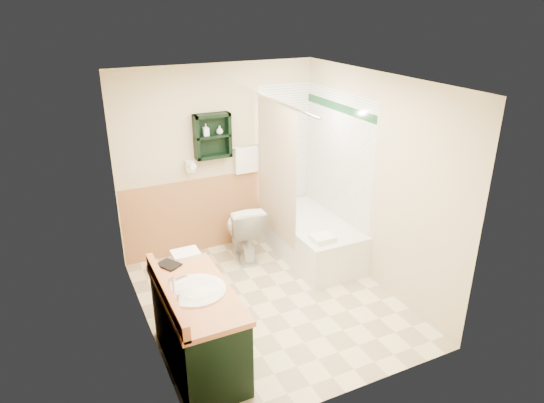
# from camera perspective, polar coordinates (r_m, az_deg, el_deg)

# --- Properties ---
(floor) EXTENTS (3.00, 3.00, 0.00)m
(floor) POSITION_cam_1_polar(r_m,az_deg,el_deg) (5.47, -0.27, -11.64)
(floor) COLOR beige
(floor) RESTS_ON ground
(back_wall) EXTENTS (2.60, 0.04, 2.40)m
(back_wall) POSITION_cam_1_polar(r_m,az_deg,el_deg) (6.22, -6.33, 4.90)
(back_wall) COLOR beige
(back_wall) RESTS_ON ground
(left_wall) EXTENTS (0.04, 3.00, 2.40)m
(left_wall) POSITION_cam_1_polar(r_m,az_deg,el_deg) (4.54, -15.54, -2.76)
(left_wall) COLOR beige
(left_wall) RESTS_ON ground
(right_wall) EXTENTS (0.04, 3.00, 2.40)m
(right_wall) POSITION_cam_1_polar(r_m,az_deg,el_deg) (5.55, 12.12, 2.31)
(right_wall) COLOR beige
(right_wall) RESTS_ON ground
(ceiling) EXTENTS (2.60, 3.00, 0.04)m
(ceiling) POSITION_cam_1_polar(r_m,az_deg,el_deg) (4.57, -0.32, 14.30)
(ceiling) COLOR white
(ceiling) RESTS_ON back_wall
(wainscot_left) EXTENTS (2.98, 2.98, 1.00)m
(wainscot_left) POSITION_cam_1_polar(r_m,az_deg,el_deg) (4.88, -14.26, -10.13)
(wainscot_left) COLOR tan
(wainscot_left) RESTS_ON left_wall
(wainscot_back) EXTENTS (2.58, 2.58, 1.00)m
(wainscot_back) POSITION_cam_1_polar(r_m,az_deg,el_deg) (6.44, -5.96, -1.13)
(wainscot_back) COLOR tan
(wainscot_back) RESTS_ON back_wall
(mirror_frame) EXTENTS (1.30, 1.30, 1.00)m
(mirror_frame) POSITION_cam_1_polar(r_m,az_deg,el_deg) (3.93, -13.71, -1.82)
(mirror_frame) COLOR brown
(mirror_frame) RESTS_ON left_wall
(mirror_glass) EXTENTS (1.20, 1.20, 0.90)m
(mirror_glass) POSITION_cam_1_polar(r_m,az_deg,el_deg) (3.93, -13.64, -1.80)
(mirror_glass) COLOR white
(mirror_glass) RESTS_ON left_wall
(tile_right) EXTENTS (1.50, 1.50, 2.10)m
(tile_right) POSITION_cam_1_polar(r_m,az_deg,el_deg) (6.15, 7.51, 3.16)
(tile_right) COLOR white
(tile_right) RESTS_ON right_wall
(tile_back) EXTENTS (0.95, 0.95, 2.10)m
(tile_back) POSITION_cam_1_polar(r_m,az_deg,el_deg) (6.62, 2.25, 4.76)
(tile_back) COLOR white
(tile_back) RESTS_ON back_wall
(tile_accent) EXTENTS (1.50, 1.50, 0.10)m
(tile_accent) POSITION_cam_1_polar(r_m,az_deg,el_deg) (5.92, 7.85, 10.92)
(tile_accent) COLOR #124021
(tile_accent) RESTS_ON right_wall
(wall_shelf) EXTENTS (0.45, 0.15, 0.55)m
(wall_shelf) POSITION_cam_1_polar(r_m,az_deg,el_deg) (5.99, -7.01, 7.65)
(wall_shelf) COLOR black
(wall_shelf) RESTS_ON back_wall
(hair_dryer) EXTENTS (0.10, 0.24, 0.18)m
(hair_dryer) POSITION_cam_1_polar(r_m,az_deg,el_deg) (6.03, -9.63, 4.12)
(hair_dryer) COLOR white
(hair_dryer) RESTS_ON back_wall
(towel_bar) EXTENTS (0.40, 0.06, 0.40)m
(towel_bar) POSITION_cam_1_polar(r_m,az_deg,el_deg) (6.23, -3.13, 6.48)
(towel_bar) COLOR white
(towel_bar) RESTS_ON back_wall
(curtain_rod) EXTENTS (0.03, 1.60, 0.03)m
(curtain_rod) POSITION_cam_1_polar(r_m,az_deg,el_deg) (5.53, 1.35, 11.36)
(curtain_rod) COLOR silver
(curtain_rod) RESTS_ON back_wall
(shower_curtain) EXTENTS (1.05, 1.05, 1.70)m
(shower_curtain) POSITION_cam_1_polar(r_m,az_deg,el_deg) (5.91, 0.50, 3.56)
(shower_curtain) COLOR #C4B494
(shower_curtain) RESTS_ON curtain_rod
(vanity) EXTENTS (0.59, 1.22, 0.78)m
(vanity) POSITION_cam_1_polar(r_m,az_deg,el_deg) (4.49, -8.64, -14.55)
(vanity) COLOR black
(vanity) RESTS_ON ground
(bathtub) EXTENTS (0.77, 1.50, 0.51)m
(bathtub) POSITION_cam_1_polar(r_m,az_deg,el_deg) (6.25, 4.66, -4.32)
(bathtub) COLOR white
(bathtub) RESTS_ON ground
(toilet) EXTENTS (0.51, 0.80, 0.74)m
(toilet) POSITION_cam_1_polar(r_m,az_deg,el_deg) (6.18, -3.47, -3.43)
(toilet) COLOR white
(toilet) RESTS_ON ground
(counter_towel) EXTENTS (0.26, 0.21, 0.04)m
(counter_towel) POSITION_cam_1_polar(r_m,az_deg,el_deg) (4.82, -10.14, -6.05)
(counter_towel) COLOR white
(counter_towel) RESTS_ON vanity
(vanity_book) EXTENTS (0.14, 0.09, 0.21)m
(vanity_book) POSITION_cam_1_polar(r_m,az_deg,el_deg) (4.58, -12.82, -6.67)
(vanity_book) COLOR black
(vanity_book) RESTS_ON vanity
(tub_towel) EXTENTS (0.26, 0.21, 0.07)m
(tub_towel) POSITION_cam_1_polar(r_m,az_deg,el_deg) (5.61, 5.98, -4.35)
(tub_towel) COLOR white
(tub_towel) RESTS_ON bathtub
(soap_bottle_a) EXTENTS (0.07, 0.15, 0.07)m
(soap_bottle_a) POSITION_cam_1_polar(r_m,az_deg,el_deg) (5.95, -7.77, 7.99)
(soap_bottle_a) COLOR white
(soap_bottle_a) RESTS_ON wall_shelf
(soap_bottle_b) EXTENTS (0.12, 0.13, 0.08)m
(soap_bottle_b) POSITION_cam_1_polar(r_m,az_deg,el_deg) (6.00, -6.17, 8.26)
(soap_bottle_b) COLOR white
(soap_bottle_b) RESTS_ON wall_shelf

